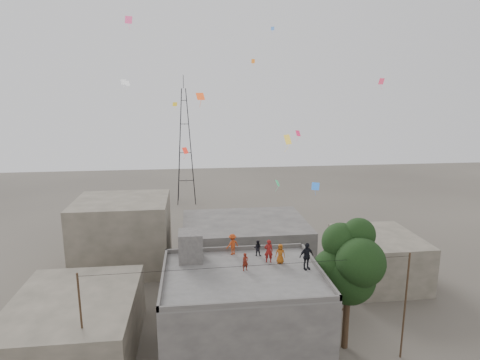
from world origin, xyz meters
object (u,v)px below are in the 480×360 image
at_px(person_dark_adult, 307,256).
at_px(tree, 351,264).
at_px(person_red_adult, 269,251).
at_px(transmission_tower, 185,147).
at_px(stair_head_box, 191,246).

bearing_deg(person_dark_adult, tree, -11.70).
bearing_deg(person_red_adult, person_dark_adult, 153.49).
bearing_deg(transmission_tower, person_dark_adult, -78.38).
bearing_deg(person_dark_adult, person_red_adult, 129.65).
distance_m(stair_head_box, person_red_adult, 5.27).
bearing_deg(person_dark_adult, transmission_tower, 83.22).
relative_size(transmission_tower, person_red_adult, 12.58).
relative_size(stair_head_box, person_red_adult, 1.26).
height_order(transmission_tower, person_dark_adult, transmission_tower).
distance_m(transmission_tower, person_dark_adult, 40.66).
xyz_separation_m(transmission_tower, person_red_adult, (5.97, -38.40, -2.17)).
xyz_separation_m(stair_head_box, tree, (10.57, -2.00, -1.00)).
bearing_deg(transmission_tower, tree, -73.91).
height_order(stair_head_box, person_red_adult, stair_head_box).
distance_m(transmission_tower, person_red_adult, 38.92).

